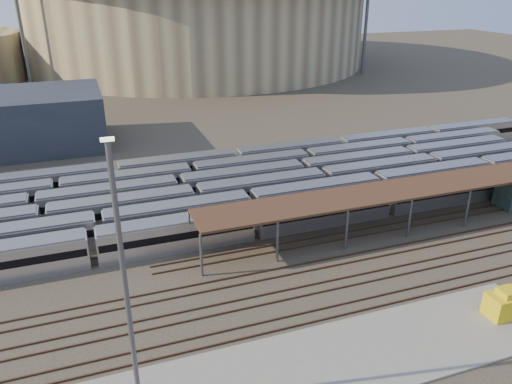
% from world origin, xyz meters
% --- Properties ---
extents(ground, '(420.00, 420.00, 0.00)m').
position_xyz_m(ground, '(0.00, 0.00, 0.00)').
color(ground, '#383026').
rests_on(ground, ground).
extents(apron, '(50.00, 9.00, 0.20)m').
position_xyz_m(apron, '(-5.00, -15.00, 0.10)').
color(apron, gray).
rests_on(apron, ground).
extents(subway_trains, '(122.98, 23.90, 3.60)m').
position_xyz_m(subway_trains, '(-1.48, 18.50, 1.80)').
color(subway_trains, silver).
rests_on(subway_trains, ground).
extents(inspection_shed, '(60.30, 6.00, 5.30)m').
position_xyz_m(inspection_shed, '(22.00, 4.00, 4.98)').
color(inspection_shed, '#55555A').
rests_on(inspection_shed, ground).
extents(empty_tracks, '(170.00, 9.62, 0.18)m').
position_xyz_m(empty_tracks, '(0.00, -5.00, 0.09)').
color(empty_tracks, '#4C3323').
rests_on(empty_tracks, ground).
extents(stadium, '(124.00, 124.00, 32.50)m').
position_xyz_m(stadium, '(25.00, 140.00, 16.47)').
color(stadium, tan).
rests_on(stadium, ground).
extents(floodlight_0, '(4.00, 1.00, 38.40)m').
position_xyz_m(floodlight_0, '(-30.00, 110.00, 20.65)').
color(floodlight_0, '#55555A').
rests_on(floodlight_0, ground).
extents(floodlight_2, '(4.00, 1.00, 38.40)m').
position_xyz_m(floodlight_2, '(70.00, 100.00, 20.65)').
color(floodlight_2, '#55555A').
rests_on(floodlight_2, ground).
extents(floodlight_3, '(4.00, 1.00, 38.40)m').
position_xyz_m(floodlight_3, '(-10.00, 160.00, 20.65)').
color(floodlight_3, '#55555A').
rests_on(floodlight_3, ground).
extents(yard_light_pole, '(0.81, 0.36, 20.61)m').
position_xyz_m(yard_light_pole, '(-16.60, -14.57, 10.59)').
color(yard_light_pole, '#55555A').
rests_on(yard_light_pole, apron).
extents(yellow_equipment, '(3.58, 2.27, 2.22)m').
position_xyz_m(yellow_equipment, '(16.86, -14.88, 1.31)').
color(yellow_equipment, gold).
rests_on(yellow_equipment, apron).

